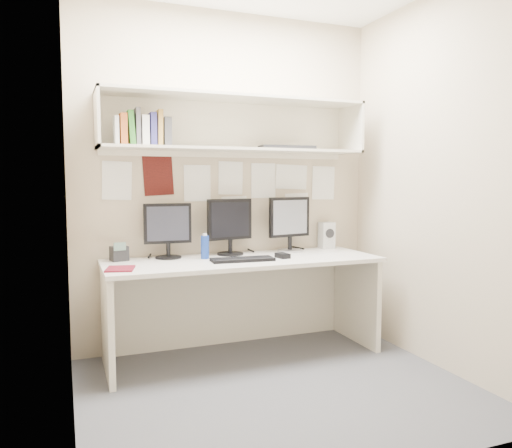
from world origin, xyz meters
name	(u,v)px	position (x,y,z in m)	size (l,w,h in m)	color
floor	(278,389)	(0.00, 0.00, 0.00)	(2.40, 2.00, 0.01)	#47474C
wall_back	(228,181)	(0.00, 1.00, 1.30)	(2.40, 0.02, 2.60)	#B9A88D
wall_front	(376,181)	(0.00, -1.00, 1.30)	(2.40, 0.02, 2.60)	#B9A88D
wall_left	(67,181)	(-1.20, 0.00, 1.30)	(0.02, 2.00, 2.60)	#B9A88D
wall_right	(438,181)	(1.20, 0.00, 1.30)	(0.02, 2.00, 2.60)	#B9A88D
desk	(243,307)	(0.00, 0.65, 0.37)	(2.00, 0.70, 0.73)	beige
overhead_hutch	(233,125)	(0.00, 0.86, 1.72)	(2.00, 0.38, 0.40)	beige
pinned_papers	(228,187)	(0.00, 0.99, 1.25)	(1.92, 0.01, 0.48)	white
monitor_left	(168,228)	(-0.51, 0.87, 0.95)	(0.35, 0.19, 0.40)	black
monitor_center	(230,224)	(-0.03, 0.87, 0.97)	(0.37, 0.20, 0.43)	black
monitor_right	(290,222)	(0.48, 0.87, 0.97)	(0.38, 0.21, 0.44)	#A5A5AA
keyboard	(242,259)	(-0.04, 0.54, 0.74)	(0.45, 0.16, 0.02)	black
mouse	(283,256)	(0.28, 0.57, 0.75)	(0.07, 0.12, 0.04)	black
speaker	(326,235)	(0.84, 0.91, 0.84)	(0.11, 0.12, 0.22)	#B4B4B0
blue_bottle	(205,247)	(-0.26, 0.74, 0.82)	(0.06, 0.06, 0.19)	navy
maroon_notebook	(120,269)	(-0.89, 0.50, 0.74)	(0.17, 0.21, 0.01)	maroon
desk_phone	(119,253)	(-0.86, 0.87, 0.78)	(0.13, 0.13, 0.14)	black
book_stack	(143,130)	(-0.68, 0.81, 1.65)	(0.38, 0.16, 0.26)	silver
hutch_tray	(287,148)	(0.42, 0.80, 1.56)	(0.43, 0.16, 0.03)	black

